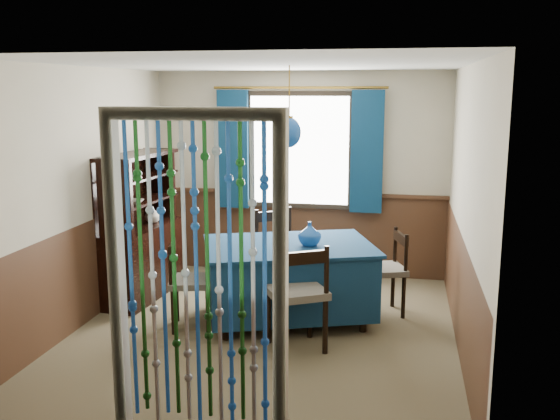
% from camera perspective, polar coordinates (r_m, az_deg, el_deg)
% --- Properties ---
extents(floor, '(4.00, 4.00, 0.00)m').
position_cam_1_polar(floor, '(6.11, -1.39, -10.96)').
color(floor, brown).
rests_on(floor, ground).
extents(ceiling, '(4.00, 4.00, 0.00)m').
position_cam_1_polar(ceiling, '(5.67, -1.51, 13.19)').
color(ceiling, silver).
rests_on(ceiling, ground).
extents(wall_back, '(3.60, 0.00, 3.60)m').
position_cam_1_polar(wall_back, '(7.70, 1.83, 3.28)').
color(wall_back, beige).
rests_on(wall_back, ground).
extents(wall_front, '(3.60, 0.00, 3.60)m').
position_cam_1_polar(wall_front, '(3.88, -7.99, -4.56)').
color(wall_front, beige).
rests_on(wall_front, ground).
extents(wall_left, '(0.00, 4.00, 4.00)m').
position_cam_1_polar(wall_left, '(6.40, -17.39, 1.20)').
color(wall_left, beige).
rests_on(wall_left, ground).
extents(wall_right, '(0.00, 4.00, 4.00)m').
position_cam_1_polar(wall_right, '(5.65, 16.66, -0.01)').
color(wall_right, beige).
rests_on(wall_right, ground).
extents(wainscot_back, '(3.60, 0.00, 3.60)m').
position_cam_1_polar(wainscot_back, '(7.82, 1.78, -2.18)').
color(wainscot_back, '#482C1B').
rests_on(wainscot_back, ground).
extents(wainscot_front, '(3.60, 0.00, 3.60)m').
position_cam_1_polar(wainscot_front, '(4.16, -7.63, -14.52)').
color(wainscot_front, '#482C1B').
rests_on(wainscot_front, ground).
extents(wainscot_left, '(0.00, 4.00, 4.00)m').
position_cam_1_polar(wainscot_left, '(6.55, -16.90, -5.28)').
color(wainscot_left, '#482C1B').
rests_on(wainscot_left, ground).
extents(wainscot_right, '(0.00, 4.00, 4.00)m').
position_cam_1_polar(wainscot_right, '(5.83, 16.11, -7.26)').
color(wainscot_right, '#482C1B').
rests_on(wainscot_right, ground).
extents(window, '(1.32, 0.12, 1.42)m').
position_cam_1_polar(window, '(7.61, 1.78, 5.47)').
color(window, black).
rests_on(window, wall_back).
extents(doorway, '(1.16, 0.12, 2.18)m').
position_cam_1_polar(doorway, '(3.99, -7.62, -7.11)').
color(doorway, silver).
rests_on(doorway, ground).
extents(dining_table, '(1.92, 1.61, 0.78)m').
position_cam_1_polar(dining_table, '(6.22, 0.81, -6.12)').
color(dining_table, '#0F2E4D').
rests_on(dining_table, floor).
extents(chair_near, '(0.65, 0.64, 0.98)m').
position_cam_1_polar(chair_near, '(5.52, 1.62, -7.68)').
color(chair_near, black).
rests_on(chair_near, floor).
extents(chair_far, '(0.66, 0.65, 0.97)m').
position_cam_1_polar(chair_far, '(6.92, -0.08, -3.80)').
color(chair_far, black).
rests_on(chair_far, floor).
extents(chair_left, '(0.50, 0.51, 0.86)m').
position_cam_1_polar(chair_left, '(6.10, -8.40, -6.53)').
color(chair_left, black).
rests_on(chair_left, floor).
extents(chair_right, '(0.53, 0.54, 0.87)m').
position_cam_1_polar(chair_right, '(6.51, 9.68, -5.40)').
color(chair_right, black).
rests_on(chair_right, floor).
extents(sideboard, '(0.52, 1.26, 1.61)m').
position_cam_1_polar(sideboard, '(7.07, -12.59, -3.32)').
color(sideboard, black).
rests_on(sideboard, floor).
extents(pendant_lamp, '(0.23, 0.23, 0.76)m').
position_cam_1_polar(pendant_lamp, '(5.96, 0.84, 7.12)').
color(pendant_lamp, olive).
rests_on(pendant_lamp, ceiling).
extents(vase_table, '(0.27, 0.27, 0.21)m').
position_cam_1_polar(vase_table, '(6.06, 2.72, -2.28)').
color(vase_table, navy).
rests_on(vase_table, dining_table).
extents(bowl_shelf, '(0.23, 0.23, 0.05)m').
position_cam_1_polar(bowl_shelf, '(6.70, -13.23, 0.75)').
color(bowl_shelf, beige).
rests_on(bowl_shelf, sideboard).
extents(vase_sideboard, '(0.23, 0.23, 0.20)m').
position_cam_1_polar(vase_sideboard, '(7.17, -11.57, -0.32)').
color(vase_sideboard, beige).
rests_on(vase_sideboard, sideboard).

